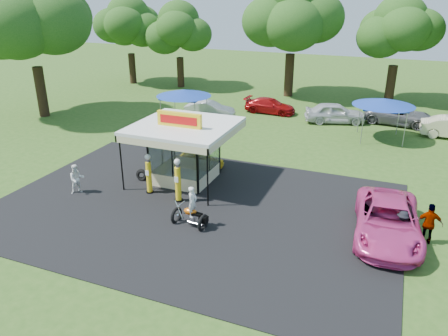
{
  "coord_description": "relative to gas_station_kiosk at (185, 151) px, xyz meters",
  "views": [
    {
      "loc": [
        8.81,
        -15.73,
        10.35
      ],
      "look_at": [
        0.81,
        4.0,
        1.57
      ],
      "focal_mm": 35.0,
      "sensor_mm": 36.0,
      "label": 1
    }
  ],
  "objects": [
    {
      "name": "bg_car_d",
      "position": [
        11.14,
        16.66,
        -1.03
      ],
      "size": [
        5.74,
        3.25,
        1.51
      ],
      "primitive_type": "imported",
      "rotation": [
        0.0,
        0.0,
        1.43
      ],
      "color": "#5D5D5F",
      "rests_on": "ground"
    },
    {
      "name": "motorcycle",
      "position": [
        2.68,
        -4.68,
        -0.96
      ],
      "size": [
        1.83,
        1.02,
        2.12
      ],
      "rotation": [
        0.0,
        0.0,
        -0.12
      ],
      "color": "black",
      "rests_on": "ground"
    },
    {
      "name": "a_frame_sign",
      "position": [
        11.19,
        -4.11,
        -1.33
      ],
      "size": [
        0.55,
        0.59,
        0.9
      ],
      "rotation": [
        0.0,
        0.0,
        -0.32
      ],
      "color": "#593819",
      "rests_on": "ground"
    },
    {
      "name": "spectator_west",
      "position": [
        -4.63,
        -3.77,
        -0.95
      ],
      "size": [
        1.0,
        1.02,
        1.66
      ],
      "primitive_type": "imported",
      "rotation": [
        0.0,
        0.0,
        0.86
      ],
      "color": "white",
      "rests_on": "ground"
    },
    {
      "name": "oak_far_c",
      "position": [
        0.13,
        23.35,
        5.88
      ],
      "size": [
        10.24,
        10.24,
        12.07
      ],
      "color": "black",
      "rests_on": "ground"
    },
    {
      "name": "bg_car_c",
      "position": [
        6.16,
        15.19,
        -0.95
      ],
      "size": [
        5.27,
        3.36,
        1.67
      ],
      "primitive_type": "imported",
      "rotation": [
        0.0,
        0.0,
        1.88
      ],
      "color": "silver",
      "rests_on": "ground"
    },
    {
      "name": "tent_west",
      "position": [
        -4.84,
        9.47,
        0.96
      ],
      "size": [
        4.34,
        4.34,
        3.03
      ],
      "rotation": [
        0.0,
        0.0,
        0.1
      ],
      "color": "gray",
      "rests_on": "ground"
    },
    {
      "name": "kiosk_car",
      "position": [
        -0.0,
        2.21,
        -1.3
      ],
      "size": [
        2.82,
        1.13,
        0.96
      ],
      "primitive_type": "imported",
      "rotation": [
        0.0,
        0.0,
        1.57
      ],
      "color": "yellow",
      "rests_on": "ground"
    },
    {
      "name": "gas_pump_right",
      "position": [
        0.9,
        -2.61,
        -0.64
      ],
      "size": [
        0.45,
        0.45,
        2.39
      ],
      "color": "black",
      "rests_on": "ground"
    },
    {
      "name": "oak_far_b",
      "position": [
        -12.26,
        23.17,
        3.99
      ],
      "size": [
        7.58,
        7.58,
        9.04
      ],
      "color": "black",
      "rests_on": "ground"
    },
    {
      "name": "spectator_east_a",
      "position": [
        11.76,
        -2.51,
        -1.02
      ],
      "size": [
        1.08,
        0.75,
        1.52
      ],
      "primitive_type": "imported",
      "rotation": [
        0.0,
        0.0,
        3.33
      ],
      "color": "black",
      "rests_on": "ground"
    },
    {
      "name": "spectator_east_b",
      "position": [
        12.84,
        -2.12,
        -0.84
      ],
      "size": [
        1.15,
        0.56,
        1.89
      ],
      "primitive_type": "imported",
      "rotation": [
        0.0,
        0.0,
        3.24
      ],
      "color": "gray",
      "rests_on": "ground"
    },
    {
      "name": "oak_far_d",
      "position": [
        9.94,
        24.75,
        4.41
      ],
      "size": [
        8.16,
        8.16,
        9.71
      ],
      "color": "black",
      "rests_on": "ground"
    },
    {
      "name": "oak_near",
      "position": [
        -17.72,
        7.78,
        6.09
      ],
      "size": [
        10.92,
        10.92,
        12.57
      ],
      "color": "black",
      "rests_on": "ground"
    },
    {
      "name": "tent_east",
      "position": [
        9.9,
        12.05,
        1.0
      ],
      "size": [
        4.4,
        4.4,
        3.08
      ],
      "rotation": [
        0.0,
        0.0,
        0.18
      ],
      "color": "gray",
      "rests_on": "ground"
    },
    {
      "name": "pink_sedan",
      "position": [
        11.16,
        -2.28,
        -0.95
      ],
      "size": [
        3.26,
        6.18,
        1.66
      ],
      "primitive_type": "imported",
      "rotation": [
        0.0,
        0.0,
        0.09
      ],
      "color": "#D83A89",
      "rests_on": "ground"
    },
    {
      "name": "asphalt_apron",
      "position": [
        2.0,
        -2.99,
        -1.76
      ],
      "size": [
        20.0,
        14.0,
        0.04
      ],
      "primitive_type": "cube",
      "color": "black",
      "rests_on": "ground"
    },
    {
      "name": "gas_station_kiosk",
      "position": [
        0.0,
        0.0,
        0.0
      ],
      "size": [
        5.4,
        5.4,
        4.18
      ],
      "color": "white",
      "rests_on": "ground"
    },
    {
      "name": "ground",
      "position": [
        2.0,
        -4.99,
        -1.78
      ],
      "size": [
        120.0,
        120.0,
        0.0
      ],
      "primitive_type": "plane",
      "color": "#2D5119",
      "rests_on": "ground"
    },
    {
      "name": "bg_car_a",
      "position": [
        -4.08,
        12.71,
        -1.08
      ],
      "size": [
        4.38,
        1.91,
        1.4
      ],
      "primitive_type": "imported",
      "rotation": [
        0.0,
        0.0,
        1.67
      ],
      "color": "silver",
      "rests_on": "ground"
    },
    {
      "name": "oak_far_a",
      "position": [
        -18.4,
        22.89,
        4.3
      ],
      "size": [
        8.06,
        8.06,
        9.55
      ],
      "color": "black",
      "rests_on": "ground"
    },
    {
      "name": "bg_car_b",
      "position": [
        0.31,
        16.1,
        -1.12
      ],
      "size": [
        4.6,
        2.01,
        1.32
      ],
      "primitive_type": "imported",
      "rotation": [
        0.0,
        0.0,
        1.53
      ],
      "color": "#9A0B0D",
      "rests_on": "ground"
    },
    {
      "name": "gas_pump_left",
      "position": [
        -1.03,
        -2.29,
        -0.7
      ],
      "size": [
        0.42,
        0.42,
        2.26
      ],
      "color": "black",
      "rests_on": "ground"
    },
    {
      "name": "spare_tires",
      "position": [
        -2.36,
        -1.0,
        -1.46
      ],
      "size": [
        0.79,
        0.5,
        0.67
      ],
      "rotation": [
        0.0,
        0.0,
        0.06
      ],
      "color": "black",
      "rests_on": "ground"
    }
  ]
}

